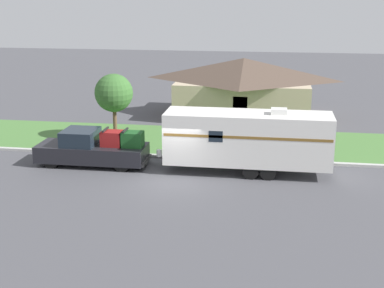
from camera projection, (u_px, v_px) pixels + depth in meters
The scene contains 8 objects.
ground_plane at pixel (174, 181), 26.52m from camera, with size 120.00×120.00×0.00m, color #47474C.
curb_strip at pixel (186, 157), 30.07m from camera, with size 80.00×0.30×0.14m.
lawn_strip at pixel (195, 141), 33.55m from camera, with size 80.00×7.00×0.03m.
house_across_street at pixel (243, 86), 39.75m from camera, with size 10.37×7.23×4.35m.
pickup_truck at pixel (93, 149), 28.72m from camera, with size 5.99×2.08×2.04m.
travel_trailer at pixel (248, 138), 27.26m from camera, with size 9.36×2.34×3.42m.
mailbox at pixel (199, 139), 30.33m from camera, with size 0.48×0.20×1.26m.
tree_in_yard at pixel (114, 93), 33.04m from camera, with size 2.38×2.38×4.19m.
Camera 1 is at (4.69, -24.57, 9.04)m, focal length 50.00 mm.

